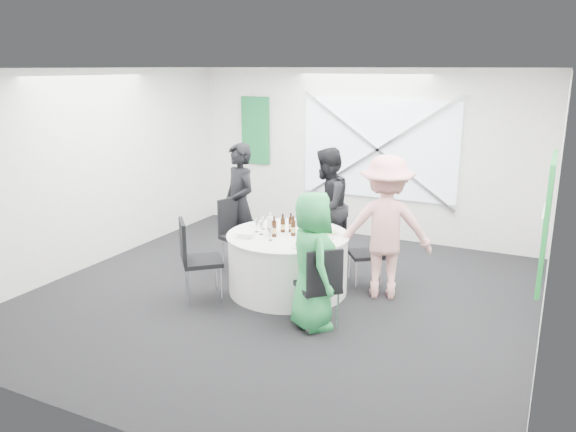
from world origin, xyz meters
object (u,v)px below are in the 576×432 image
at_px(person_man_back, 327,207).
at_px(person_woman_pink, 385,227).
at_px(person_woman_green, 312,261).
at_px(green_water_bottle, 302,225).
at_px(chair_back_left, 237,229).
at_px(chair_front_left, 194,254).
at_px(chair_back, 318,223).
at_px(clear_water_bottle, 270,226).
at_px(chair_back_right, 372,248).
at_px(person_man_back_left, 239,205).
at_px(banquet_table, 288,262).
at_px(chair_front_right, 321,282).

bearing_deg(person_man_back, person_woman_pink, 55.83).
xyz_separation_m(person_woman_green, green_water_bottle, (-0.53, 0.88, 0.11)).
height_order(chair_back_left, chair_front_left, same).
distance_m(chair_back_left, person_woman_green, 2.05).
bearing_deg(chair_back, clear_water_bottle, -99.04).
bearing_deg(chair_back_right, clear_water_bottle, -91.26).
xyz_separation_m(chair_back_right, person_man_back, (-0.87, 0.55, 0.33)).
bearing_deg(chair_front_left, person_woman_green, -132.11).
distance_m(person_man_back, person_woman_green, 2.10).
height_order(person_man_back_left, green_water_bottle, person_man_back_left).
bearing_deg(banquet_table, chair_back_right, 35.15).
bearing_deg(person_man_back_left, chair_front_right, -7.62).
xyz_separation_m(chair_front_left, green_water_bottle, (1.05, 0.87, 0.27)).
bearing_deg(green_water_bottle, chair_back_right, 36.90).
bearing_deg(chair_front_left, chair_front_right, -133.06).
bearing_deg(chair_back_left, person_woman_pink, -68.95).
xyz_separation_m(chair_front_right, person_woman_green, (-0.11, 0.03, 0.21)).
relative_size(chair_front_left, person_man_back_left, 0.58).
bearing_deg(clear_water_bottle, chair_back, 85.53).
xyz_separation_m(chair_back_right, chair_front_right, (-0.11, -1.48, 0.03)).
bearing_deg(clear_water_bottle, chair_back_left, 148.50).
xyz_separation_m(chair_back_right, person_woman_green, (-0.22, -1.45, 0.25)).
height_order(chair_back, chair_back_left, chair_back_left).
bearing_deg(banquet_table, chair_back, 94.57).
bearing_deg(person_woman_green, banquet_table, -0.00).
distance_m(chair_back, person_man_back_left, 1.18).
bearing_deg(chair_back_left, banquet_table, -90.00).
xyz_separation_m(banquet_table, chair_front_left, (-0.89, -0.79, 0.23)).
relative_size(person_man_back_left, person_man_back, 1.04).
bearing_deg(chair_back_right, banquet_table, -90.00).
bearing_deg(chair_back, chair_front_right, -70.76).
height_order(chair_back_left, green_water_bottle, green_water_bottle).
distance_m(chair_back, person_woman_pink, 1.53).
bearing_deg(chair_back_right, chair_back, -154.28).
xyz_separation_m(chair_back, person_man_back_left, (-0.99, -0.57, 0.30)).
distance_m(chair_back, chair_back_left, 1.21).
xyz_separation_m(chair_back_right, clear_water_bottle, (-1.11, -0.75, 0.35)).
height_order(chair_back, chair_front_right, chair_back).
bearing_deg(chair_front_right, person_woman_green, -58.12).
relative_size(banquet_table, person_woman_pink, 0.87).
height_order(person_woman_pink, clear_water_bottle, person_woman_pink).
bearing_deg(chair_front_left, chair_back_left, -37.06).
bearing_deg(chair_back_right, person_man_back, -157.16).
bearing_deg(person_man_back, chair_back_left, -49.66).
distance_m(chair_front_right, person_man_back_left, 2.42).
bearing_deg(chair_back_left, clear_water_bottle, -100.53).
relative_size(person_woman_green, green_water_bottle, 4.98).
relative_size(person_man_back_left, clear_water_bottle, 6.17).
bearing_deg(person_woman_pink, person_man_back_left, -24.70).
xyz_separation_m(person_man_back_left, person_man_back, (1.13, 0.56, -0.03)).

